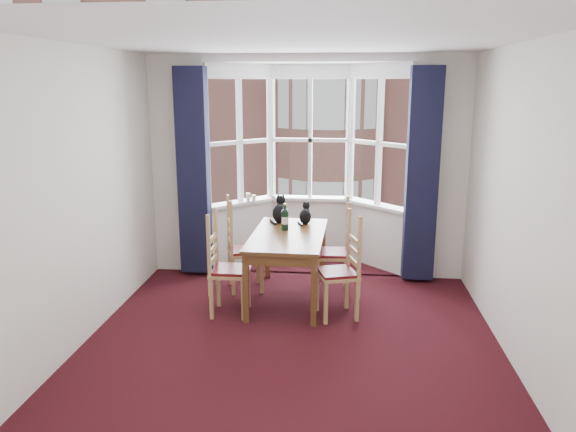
# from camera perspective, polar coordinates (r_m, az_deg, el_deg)

# --- Properties ---
(floor) EXTENTS (4.50, 4.50, 0.00)m
(floor) POSITION_cam_1_polar(r_m,az_deg,el_deg) (5.41, 0.18, -13.52)
(floor) COLOR black
(floor) RESTS_ON ground
(ceiling) EXTENTS (4.50, 4.50, 0.00)m
(ceiling) POSITION_cam_1_polar(r_m,az_deg,el_deg) (4.84, 0.20, 17.53)
(ceiling) COLOR white
(ceiling) RESTS_ON floor
(wall_left) EXTENTS (0.00, 4.50, 4.50)m
(wall_left) POSITION_cam_1_polar(r_m,az_deg,el_deg) (5.50, -21.05, 1.47)
(wall_left) COLOR silver
(wall_left) RESTS_ON floor
(wall_right) EXTENTS (0.00, 4.50, 4.50)m
(wall_right) POSITION_cam_1_polar(r_m,az_deg,el_deg) (5.16, 22.90, 0.56)
(wall_right) COLOR silver
(wall_right) RESTS_ON floor
(wall_near) EXTENTS (4.00, 0.00, 4.00)m
(wall_near) POSITION_cam_1_polar(r_m,az_deg,el_deg) (2.80, -4.22, -8.68)
(wall_near) COLOR silver
(wall_near) RESTS_ON floor
(wall_back_pier_left) EXTENTS (0.70, 0.12, 2.80)m
(wall_back_pier_left) POSITION_cam_1_polar(r_m,az_deg,el_deg) (7.44, -10.94, 5.03)
(wall_back_pier_left) COLOR silver
(wall_back_pier_left) RESTS_ON floor
(wall_back_pier_right) EXTENTS (0.70, 0.12, 2.80)m
(wall_back_pier_right) POSITION_cam_1_polar(r_m,az_deg,el_deg) (7.23, 15.10, 4.57)
(wall_back_pier_right) COLOR silver
(wall_back_pier_right) RESTS_ON floor
(bay_window) EXTENTS (2.76, 0.94, 2.80)m
(bay_window) POSITION_cam_1_polar(r_m,az_deg,el_deg) (7.65, 2.15, 5.48)
(bay_window) COLOR white
(bay_window) RESTS_ON floor
(curtain_left) EXTENTS (0.38, 0.22, 2.60)m
(curtain_left) POSITION_cam_1_polar(r_m,az_deg,el_deg) (7.21, -9.56, 4.42)
(curtain_left) COLOR black
(curtain_left) RESTS_ON floor
(curtain_right) EXTENTS (0.38, 0.22, 2.60)m
(curtain_right) POSITION_cam_1_polar(r_m,az_deg,el_deg) (7.03, 13.46, 4.01)
(curtain_right) COLOR black
(curtain_right) RESTS_ON floor
(dining_table) EXTENTS (0.85, 1.53, 0.79)m
(dining_table) POSITION_cam_1_polar(r_m,az_deg,el_deg) (6.38, 0.02, -2.59)
(dining_table) COLOR brown
(dining_table) RESTS_ON floor
(chair_left_near) EXTENTS (0.40, 0.42, 0.92)m
(chair_left_near) POSITION_cam_1_polar(r_m,az_deg,el_deg) (6.11, -6.77, -5.61)
(chair_left_near) COLOR tan
(chair_left_near) RESTS_ON floor
(chair_left_far) EXTENTS (0.50, 0.52, 0.92)m
(chair_left_far) POSITION_cam_1_polar(r_m,az_deg,el_deg) (6.77, -5.12, -3.66)
(chair_left_far) COLOR tan
(chair_left_far) RESTS_ON floor
(chair_right_near) EXTENTS (0.51, 0.52, 0.92)m
(chair_right_near) POSITION_cam_1_polar(r_m,az_deg,el_deg) (6.03, 5.83, -5.84)
(chair_right_near) COLOR tan
(chair_right_near) RESTS_ON floor
(chair_right_far) EXTENTS (0.42, 0.44, 0.92)m
(chair_right_far) POSITION_cam_1_polar(r_m,az_deg,el_deg) (6.68, 5.31, -3.91)
(chair_right_far) COLOR tan
(chair_right_far) RESTS_ON floor
(cat_left) EXTENTS (0.19, 0.26, 0.35)m
(cat_left) POSITION_cam_1_polar(r_m,az_deg,el_deg) (6.83, -0.82, 0.45)
(cat_left) COLOR black
(cat_left) RESTS_ON dining_table
(cat_right) EXTENTS (0.16, 0.21, 0.28)m
(cat_right) POSITION_cam_1_polar(r_m,az_deg,el_deg) (6.77, 1.78, 0.08)
(cat_right) COLOR black
(cat_right) RESTS_ON dining_table
(wine_bottle) EXTENTS (0.08, 0.08, 0.31)m
(wine_bottle) POSITION_cam_1_polar(r_m,az_deg,el_deg) (6.47, -0.30, -0.26)
(wine_bottle) COLOR black
(wine_bottle) RESTS_ON dining_table
(candle_tall) EXTENTS (0.06, 0.06, 0.12)m
(candle_tall) POSITION_cam_1_polar(r_m,az_deg,el_deg) (7.67, -4.07, 1.91)
(candle_tall) COLOR white
(candle_tall) RESTS_ON bay_window
(candle_short) EXTENTS (0.06, 0.06, 0.09)m
(candle_short) POSITION_cam_1_polar(r_m,az_deg,el_deg) (7.69, -3.48, 1.83)
(candle_short) COLOR white
(candle_short) RESTS_ON bay_window
(street) EXTENTS (80.00, 80.00, 0.00)m
(street) POSITION_cam_1_polar(r_m,az_deg,el_deg) (38.01, 4.79, 0.50)
(street) COLOR #333335
(street) RESTS_ON ground
(tenement_building) EXTENTS (18.40, 7.80, 15.20)m
(tenement_building) POSITION_cam_1_polar(r_m,az_deg,el_deg) (18.84, 4.30, 10.76)
(tenement_building) COLOR #90574A
(tenement_building) RESTS_ON street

